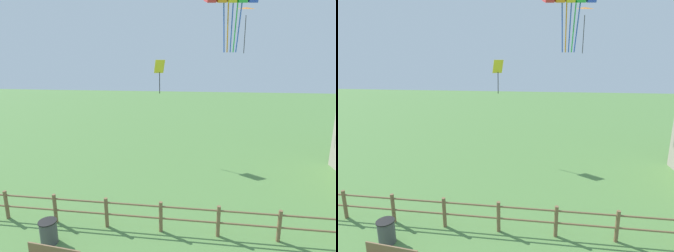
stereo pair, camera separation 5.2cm
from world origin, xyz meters
TOP-DOWN VIEW (x-y plane):
  - wooden_fence at (0.00, 7.48)m, footprint 21.48×0.14m
  - trash_bin at (-3.82, 6.28)m, footprint 0.63×0.63m
  - kite_orange_delta at (4.07, 17.85)m, footprint 1.28×1.27m
  - kite_yellow_diamond at (-1.44, 15.89)m, footprint 0.74×0.64m

SIDE VIEW (x-z plane):
  - trash_bin at x=-3.82m, z-range 0.00..0.87m
  - wooden_fence at x=0.00m, z-range 0.08..1.30m
  - kite_yellow_diamond at x=-1.44m, z-range 4.75..6.91m
  - kite_orange_delta at x=4.07m, z-range 8.20..11.25m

